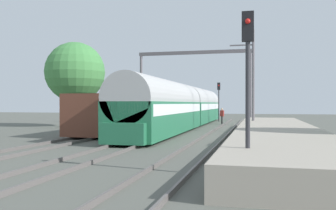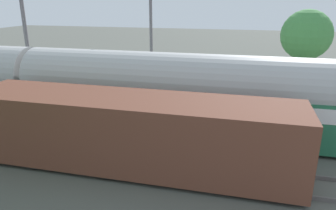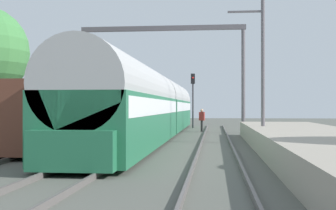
% 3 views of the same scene
% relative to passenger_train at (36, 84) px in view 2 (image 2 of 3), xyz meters
% --- Properties ---
extents(ground, '(120.00, 120.00, 0.00)m').
position_rel_passenger_train_xyz_m(ground, '(0.00, -13.82, -1.97)').
color(ground, '#55574F').
extents(track_far_west, '(1.52, 60.00, 0.16)m').
position_rel_passenger_train_xyz_m(track_far_west, '(-3.90, -13.82, -1.89)').
color(track_far_west, '#5A5452').
rests_on(track_far_west, ground).
extents(track_west, '(1.52, 60.00, 0.16)m').
position_rel_passenger_train_xyz_m(track_west, '(0.00, -13.82, -1.89)').
color(track_west, '#5A5452').
rests_on(track_west, ground).
extents(track_east, '(1.52, 60.00, 0.16)m').
position_rel_passenger_train_xyz_m(track_east, '(3.90, -13.82, -1.89)').
color(track_east, '#5A5452').
rests_on(track_east, ground).
extents(platform, '(4.40, 28.00, 0.90)m').
position_rel_passenger_train_xyz_m(platform, '(7.72, -11.82, -1.52)').
color(platform, '#A39989').
rests_on(platform, ground).
extents(passenger_train, '(2.93, 32.85, 3.82)m').
position_rel_passenger_train_xyz_m(passenger_train, '(0.00, 0.00, 0.00)').
color(passenger_train, '#236B47').
rests_on(passenger_train, ground).
extents(freight_car, '(2.80, 13.00, 2.70)m').
position_rel_passenger_train_xyz_m(freight_car, '(-3.90, -6.88, -0.50)').
color(freight_car, brown).
rests_on(freight_car, ground).
extents(catenary_pole_east_mid, '(1.90, 0.20, 8.00)m').
position_rel_passenger_train_xyz_m(catenary_pole_east_mid, '(6.26, -4.64, 2.18)').
color(catenary_pole_east_mid, '#5D575D').
rests_on(catenary_pole_east_mid, ground).
extents(tree_east_background, '(4.00, 4.00, 5.69)m').
position_rel_passenger_train_xyz_m(tree_east_background, '(13.33, -15.46, 1.70)').
color(tree_east_background, '#4C3826').
rests_on(tree_east_background, ground).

